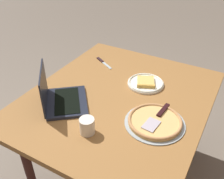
# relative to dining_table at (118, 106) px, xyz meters

# --- Properties ---
(ground_plane) EXTENTS (12.00, 12.00, 0.00)m
(ground_plane) POSITION_rel_dining_table_xyz_m (0.00, 0.00, -0.67)
(ground_plane) COLOR #74695C
(dining_table) EXTENTS (1.28, 1.09, 0.75)m
(dining_table) POSITION_rel_dining_table_xyz_m (0.00, 0.00, 0.00)
(dining_table) COLOR olive
(dining_table) RESTS_ON ground_plane
(laptop) EXTENTS (0.39, 0.38, 0.24)m
(laptop) POSITION_rel_dining_table_xyz_m (-0.24, 0.27, 0.13)
(laptop) COLOR #1D222F
(laptop) RESTS_ON dining_table
(pizza_plate) EXTENTS (0.25, 0.25, 0.04)m
(pizza_plate) POSITION_rel_dining_table_xyz_m (0.21, -0.10, 0.10)
(pizza_plate) COLOR white
(pizza_plate) RESTS_ON dining_table
(pizza_tray) EXTENTS (0.34, 0.34, 0.03)m
(pizza_tray) POSITION_rel_dining_table_xyz_m (-0.13, -0.30, 0.10)
(pizza_tray) COLOR #9BA9AE
(pizza_tray) RESTS_ON dining_table
(table_knife) EXTENTS (0.12, 0.19, 0.01)m
(table_knife) POSITION_rel_dining_table_xyz_m (0.34, 0.32, 0.09)
(table_knife) COLOR #B1C2C9
(table_knife) RESTS_ON dining_table
(drink_cup) EXTENTS (0.08, 0.08, 0.09)m
(drink_cup) POSITION_rel_dining_table_xyz_m (-0.37, -0.01, 0.13)
(drink_cup) COLOR silver
(drink_cup) RESTS_ON dining_table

